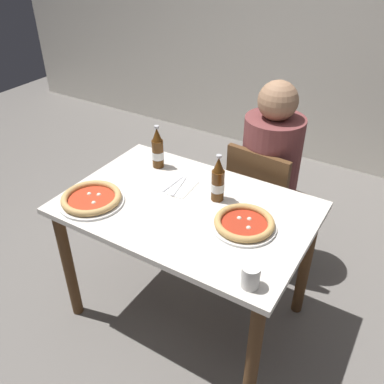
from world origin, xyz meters
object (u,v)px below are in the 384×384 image
(dining_table_main, at_px, (187,224))
(beer_bottle_center, at_px, (218,181))
(pizza_marinara_far, at_px, (244,223))
(napkin_with_cutlery, at_px, (176,186))
(paper_cup, at_px, (251,276))
(beer_bottle_left, at_px, (158,150))
(pizza_margherita_near, at_px, (92,199))
(chair_behind_table, at_px, (262,200))
(diner_seated, at_px, (268,182))

(dining_table_main, xyz_separation_m, beer_bottle_center, (0.10, 0.13, 0.22))
(pizza_marinara_far, height_order, beer_bottle_center, beer_bottle_center)
(napkin_with_cutlery, xyz_separation_m, paper_cup, (0.62, -0.44, 0.04))
(pizza_marinara_far, height_order, beer_bottle_left, beer_bottle_left)
(pizza_margherita_near, distance_m, beer_bottle_center, 0.62)
(beer_bottle_left, xyz_separation_m, beer_bottle_center, (0.44, -0.11, 0.00))
(chair_behind_table, xyz_separation_m, napkin_with_cutlery, (-0.30, -0.49, 0.27))
(beer_bottle_center, relative_size, paper_cup, 2.60)
(dining_table_main, relative_size, pizza_margherita_near, 3.77)
(napkin_with_cutlery, bearing_deg, pizza_marinara_far, -15.60)
(beer_bottle_left, bearing_deg, diner_seated, 39.89)
(pizza_margherita_near, bearing_deg, chair_behind_table, 55.51)
(chair_behind_table, xyz_separation_m, diner_seated, (0.01, 0.05, 0.10))
(diner_seated, bearing_deg, napkin_with_cutlery, -119.44)
(chair_behind_table, bearing_deg, napkin_with_cutlery, 63.89)
(beer_bottle_left, relative_size, beer_bottle_center, 1.00)
(pizza_margherita_near, distance_m, napkin_with_cutlery, 0.43)
(napkin_with_cutlery, bearing_deg, dining_table_main, -40.08)
(chair_behind_table, relative_size, beer_bottle_left, 3.44)
(chair_behind_table, distance_m, beer_bottle_center, 0.61)
(pizza_margherita_near, height_order, beer_bottle_center, beer_bottle_center)
(diner_seated, relative_size, paper_cup, 12.73)
(pizza_margherita_near, relative_size, napkin_with_cutlery, 1.68)
(napkin_with_cutlery, relative_size, paper_cup, 1.99)
(chair_behind_table, height_order, diner_seated, diner_seated)
(chair_behind_table, distance_m, pizza_marinara_far, 0.70)
(pizza_margherita_near, height_order, napkin_with_cutlery, pizza_margherita_near)
(pizza_marinara_far, distance_m, napkin_with_cutlery, 0.47)
(chair_behind_table, xyz_separation_m, pizza_margherita_near, (-0.57, -0.83, 0.29))
(pizza_marinara_far, bearing_deg, paper_cup, -60.98)
(paper_cup, bearing_deg, pizza_margherita_near, 173.71)
(pizza_margherita_near, bearing_deg, napkin_with_cutlery, 51.30)
(chair_behind_table, height_order, pizza_marinara_far, chair_behind_table)
(dining_table_main, height_order, paper_cup, paper_cup)
(dining_table_main, height_order, beer_bottle_center, beer_bottle_center)
(paper_cup, bearing_deg, napkin_with_cutlery, 144.97)
(diner_seated, distance_m, paper_cup, 1.05)
(diner_seated, height_order, beer_bottle_center, diner_seated)
(dining_table_main, bearing_deg, beer_bottle_left, 144.61)
(beer_bottle_left, distance_m, napkin_with_cutlery, 0.25)
(chair_behind_table, bearing_deg, beer_bottle_center, 88.16)
(chair_behind_table, relative_size, diner_seated, 0.70)
(dining_table_main, xyz_separation_m, pizza_margherita_near, (-0.41, -0.22, 0.13))
(beer_bottle_left, bearing_deg, dining_table_main, -35.39)
(beer_bottle_left, bearing_deg, pizza_margherita_near, -99.09)
(diner_seated, xyz_separation_m, beer_bottle_center, (-0.07, -0.53, 0.27))
(diner_seated, xyz_separation_m, napkin_with_cutlery, (-0.31, -0.54, 0.17))
(dining_table_main, height_order, pizza_marinara_far, pizza_marinara_far)
(pizza_margherita_near, xyz_separation_m, beer_bottle_left, (0.07, 0.46, 0.08))
(dining_table_main, xyz_separation_m, chair_behind_table, (0.16, 0.61, -0.15))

